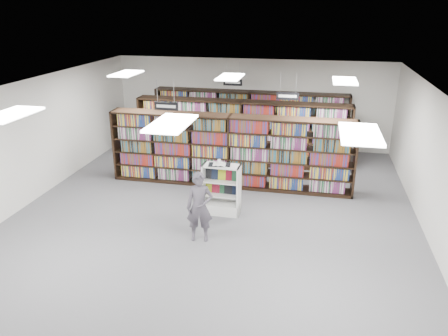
% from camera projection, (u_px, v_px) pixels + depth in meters
% --- Properties ---
extents(floor, '(12.00, 12.00, 0.00)m').
position_uv_depth(floor, '(214.00, 215.00, 11.04)').
color(floor, '#504F54').
rests_on(floor, ground).
extents(ceiling, '(10.00, 12.00, 0.10)m').
position_uv_depth(ceiling, '(213.00, 89.00, 9.91)').
color(ceiling, silver).
rests_on(ceiling, wall_back).
extents(wall_back, '(10.00, 0.10, 3.20)m').
position_uv_depth(wall_back, '(251.00, 103.00, 15.97)').
color(wall_back, silver).
rests_on(wall_back, ground).
extents(wall_front, '(10.00, 0.10, 3.20)m').
position_uv_depth(wall_front, '(93.00, 322.00, 4.98)').
color(wall_front, silver).
rests_on(wall_front, ground).
extents(wall_left, '(0.10, 12.00, 3.20)m').
position_uv_depth(wall_left, '(28.00, 142.00, 11.44)').
color(wall_left, silver).
rests_on(wall_left, ground).
extents(wall_right, '(0.10, 12.00, 3.20)m').
position_uv_depth(wall_right, '(437.00, 171.00, 9.50)').
color(wall_right, silver).
rests_on(wall_right, ground).
extents(bookshelf_row_near, '(7.00, 0.60, 2.10)m').
position_uv_depth(bookshelf_row_near, '(230.00, 151.00, 12.50)').
color(bookshelf_row_near, black).
rests_on(bookshelf_row_near, floor).
extents(bookshelf_row_mid, '(7.00, 0.60, 2.10)m').
position_uv_depth(bookshelf_row_mid, '(242.00, 133.00, 14.33)').
color(bookshelf_row_mid, black).
rests_on(bookshelf_row_mid, floor).
extents(bookshelf_row_far, '(7.00, 0.60, 2.10)m').
position_uv_depth(bookshelf_row_far, '(250.00, 120.00, 15.89)').
color(bookshelf_row_far, black).
rests_on(bookshelf_row_far, floor).
extents(aisle_sign_left, '(0.65, 0.02, 0.80)m').
position_uv_depth(aisle_sign_left, '(166.00, 105.00, 11.35)').
color(aisle_sign_left, '#B2B2B7').
rests_on(aisle_sign_left, ceiling).
extents(aisle_sign_right, '(0.65, 0.02, 0.80)m').
position_uv_depth(aisle_sign_right, '(288.00, 95.00, 12.60)').
color(aisle_sign_right, '#B2B2B7').
rests_on(aisle_sign_right, ceiling).
extents(aisle_sign_center, '(0.65, 0.02, 0.80)m').
position_uv_depth(aisle_sign_center, '(233.00, 82.00, 14.82)').
color(aisle_sign_center, '#B2B2B7').
rests_on(aisle_sign_center, ceiling).
extents(troffer_front_left, '(0.60, 1.20, 0.04)m').
position_uv_depth(troffer_front_left, '(10.00, 114.00, 7.76)').
color(troffer_front_left, white).
rests_on(troffer_front_left, ceiling).
extents(troffer_front_center, '(0.60, 1.20, 0.04)m').
position_uv_depth(troffer_front_center, '(171.00, 123.00, 7.18)').
color(troffer_front_center, white).
rests_on(troffer_front_center, ceiling).
extents(troffer_front_right, '(0.60, 1.20, 0.04)m').
position_uv_depth(troffer_front_right, '(360.00, 134.00, 6.60)').
color(troffer_front_right, white).
rests_on(troffer_front_right, ceiling).
extents(troffer_back_left, '(0.60, 1.20, 0.04)m').
position_uv_depth(troffer_back_left, '(126.00, 74.00, 12.34)').
color(troffer_back_left, white).
rests_on(troffer_back_left, ceiling).
extents(troffer_back_center, '(0.60, 1.20, 0.04)m').
position_uv_depth(troffer_back_center, '(230.00, 77.00, 11.76)').
color(troffer_back_center, white).
rests_on(troffer_back_center, ceiling).
extents(troffer_back_right, '(0.60, 1.20, 0.04)m').
position_uv_depth(troffer_back_right, '(345.00, 81.00, 11.18)').
color(troffer_back_right, white).
rests_on(troffer_back_right, ceiling).
extents(endcap_display, '(0.94, 0.49, 1.30)m').
position_uv_depth(endcap_display, '(222.00, 196.00, 11.03)').
color(endcap_display, silver).
rests_on(endcap_display, floor).
extents(open_book, '(0.58, 0.38, 0.12)m').
position_uv_depth(open_book, '(219.00, 164.00, 10.71)').
color(open_book, black).
rests_on(open_book, endcap_display).
extents(shopper, '(0.65, 0.49, 1.61)m').
position_uv_depth(shopper, '(200.00, 207.00, 9.62)').
color(shopper, '#4A454F').
rests_on(shopper, floor).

